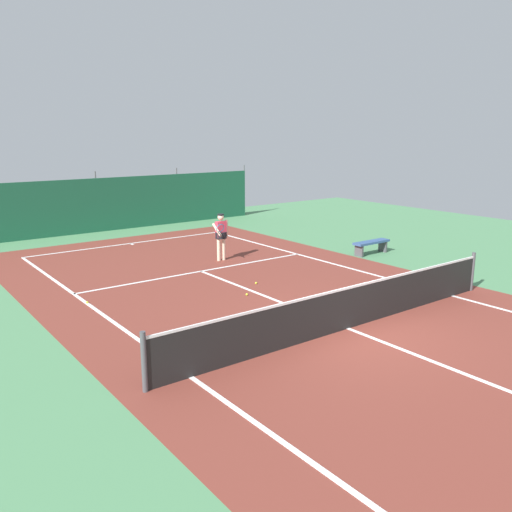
{
  "coord_description": "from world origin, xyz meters",
  "views": [
    {
      "loc": [
        -8.53,
        -7.84,
        4.36
      ],
      "look_at": [
        0.41,
        4.02,
        0.9
      ],
      "focal_mm": 37.2,
      "sensor_mm": 36.0,
      "label": 1
    }
  ],
  "objects_px": {
    "tennis_player": "(221,233)",
    "parked_car": "(159,200)",
    "tennis_net": "(348,307)",
    "tennis_ball_midcourt": "(247,294)",
    "tennis_ball_near_player": "(87,303)",
    "tennis_ball_by_sideline": "(256,283)",
    "courtside_bench": "(371,244)"
  },
  "relations": [
    {
      "from": "parked_car",
      "to": "tennis_net",
      "type": "bearing_deg",
      "value": -98.16
    },
    {
      "from": "tennis_ball_near_player",
      "to": "tennis_ball_midcourt",
      "type": "height_order",
      "value": "same"
    },
    {
      "from": "tennis_net",
      "to": "tennis_ball_near_player",
      "type": "bearing_deg",
      "value": 127.44
    },
    {
      "from": "tennis_net",
      "to": "courtside_bench",
      "type": "xyz_separation_m",
      "value": [
        6.31,
        4.8,
        -0.14
      ]
    },
    {
      "from": "tennis_net",
      "to": "tennis_ball_midcourt",
      "type": "xyz_separation_m",
      "value": [
        -0.36,
        3.42,
        -0.48
      ]
    },
    {
      "from": "tennis_ball_near_player",
      "to": "courtside_bench",
      "type": "height_order",
      "value": "courtside_bench"
    },
    {
      "from": "tennis_ball_midcourt",
      "to": "tennis_ball_by_sideline",
      "type": "xyz_separation_m",
      "value": [
        0.89,
        0.75,
        0.0
      ]
    },
    {
      "from": "parked_car",
      "to": "tennis_player",
      "type": "bearing_deg",
      "value": -100.23
    },
    {
      "from": "tennis_player",
      "to": "tennis_ball_near_player",
      "type": "bearing_deg",
      "value": 21.27
    },
    {
      "from": "tennis_net",
      "to": "tennis_player",
      "type": "height_order",
      "value": "tennis_player"
    },
    {
      "from": "tennis_ball_by_sideline",
      "to": "parked_car",
      "type": "xyz_separation_m",
      "value": [
        3.77,
        13.61,
        0.81
      ]
    },
    {
      "from": "parked_car",
      "to": "courtside_bench",
      "type": "xyz_separation_m",
      "value": [
        2.01,
        -12.98,
        -0.46
      ]
    },
    {
      "from": "tennis_net",
      "to": "tennis_ball_midcourt",
      "type": "relative_size",
      "value": 153.33
    },
    {
      "from": "tennis_ball_by_sideline",
      "to": "courtside_bench",
      "type": "bearing_deg",
      "value": 6.21
    },
    {
      "from": "tennis_player",
      "to": "tennis_ball_by_sideline",
      "type": "relative_size",
      "value": 24.85
    },
    {
      "from": "tennis_ball_near_player",
      "to": "tennis_ball_by_sideline",
      "type": "bearing_deg",
      "value": -14.37
    },
    {
      "from": "tennis_net",
      "to": "courtside_bench",
      "type": "distance_m",
      "value": 7.93
    },
    {
      "from": "tennis_player",
      "to": "tennis_ball_midcourt",
      "type": "bearing_deg",
      "value": 67.96
    },
    {
      "from": "tennis_ball_by_sideline",
      "to": "courtside_bench",
      "type": "xyz_separation_m",
      "value": [
        5.78,
        0.63,
        0.34
      ]
    },
    {
      "from": "tennis_player",
      "to": "parked_car",
      "type": "xyz_separation_m",
      "value": [
        2.94,
        10.49,
        -0.12
      ]
    },
    {
      "from": "tennis_net",
      "to": "tennis_ball_by_sideline",
      "type": "xyz_separation_m",
      "value": [
        0.53,
        4.17,
        -0.48
      ]
    },
    {
      "from": "tennis_net",
      "to": "parked_car",
      "type": "xyz_separation_m",
      "value": [
        4.3,
        17.78,
        0.33
      ]
    },
    {
      "from": "tennis_ball_by_sideline",
      "to": "parked_car",
      "type": "distance_m",
      "value": 14.14
    },
    {
      "from": "tennis_ball_midcourt",
      "to": "tennis_ball_by_sideline",
      "type": "relative_size",
      "value": 1.0
    },
    {
      "from": "tennis_net",
      "to": "tennis_ball_by_sideline",
      "type": "height_order",
      "value": "tennis_net"
    },
    {
      "from": "tennis_ball_midcourt",
      "to": "tennis_player",
      "type": "bearing_deg",
      "value": 66.09
    },
    {
      "from": "tennis_ball_midcourt",
      "to": "parked_car",
      "type": "bearing_deg",
      "value": 72.03
    },
    {
      "from": "tennis_ball_by_sideline",
      "to": "tennis_ball_midcourt",
      "type": "bearing_deg",
      "value": -139.64
    },
    {
      "from": "tennis_player",
      "to": "courtside_bench",
      "type": "bearing_deg",
      "value": 155.23
    },
    {
      "from": "tennis_ball_near_player",
      "to": "parked_car",
      "type": "bearing_deg",
      "value": 55.9
    },
    {
      "from": "tennis_net",
      "to": "courtside_bench",
      "type": "bearing_deg",
      "value": 37.28
    },
    {
      "from": "tennis_player",
      "to": "parked_car",
      "type": "distance_m",
      "value": 10.9
    }
  ]
}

